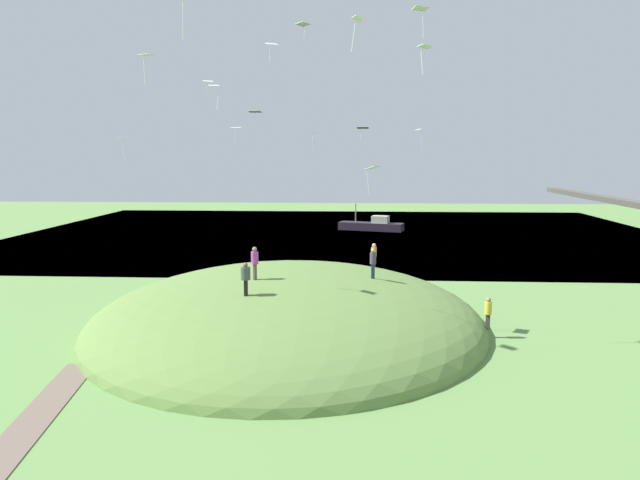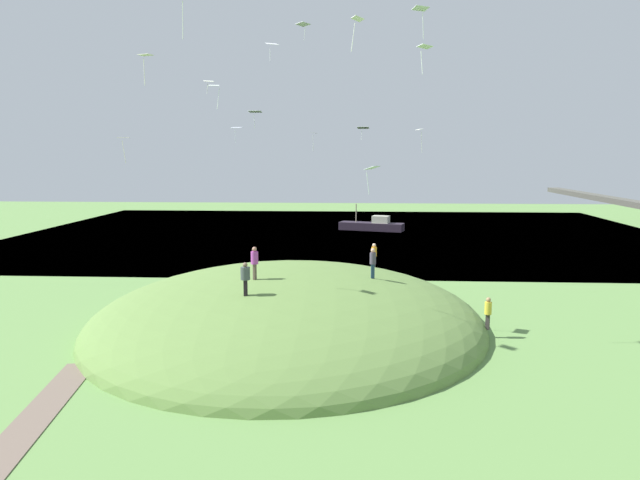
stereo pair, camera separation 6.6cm
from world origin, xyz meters
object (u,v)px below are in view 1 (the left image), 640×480
Objects in this scene: kite_12 at (146,57)px; kite_14 at (255,112)px; kite_3 at (357,21)px; kite_6 at (372,169)px; person_on_hilltop at (246,275)px; person_with_child at (374,252)px; kite_0 at (208,82)px; kite_8 at (236,128)px; kite_7 at (425,48)px; mooring_post at (309,271)px; person_watching_kites at (373,259)px; kite_2 at (303,25)px; kite_15 at (314,134)px; kite_4 at (421,9)px; kite_10 at (214,87)px; kite_1 at (123,140)px; boat_on_lake at (372,225)px; person_near_shore at (255,259)px; person_walking_path at (488,309)px; kite_9 at (419,132)px; kite_5 at (272,45)px; kite_11 at (363,128)px.

kite_14 is at bearing 176.39° from kite_12.
kite_6 is at bearing 158.06° from kite_3.
person_on_hilltop is 8.94m from kite_6.
person_with_child is 25.01m from kite_0.
kite_8 is (-21.29, -11.58, 3.14)m from kite_6.
kite_7 reaches higher than mooring_post.
person_watching_kites is 5.46m from kite_6.
person_on_hilltop is 1.10× the size of kite_7.
kite_3 is 1.32× the size of mooring_post.
kite_15 is at bearing -179.58° from kite_2.
kite_12 is (23.66, 0.14, 2.45)m from kite_8.
kite_4 reaches higher than kite_10.
kite_1 reaches higher than mooring_post.
person_near_shore is at bearing -82.86° from boat_on_lake.
person_near_shore is at bearing -148.44° from person_walking_path.
kite_9 reaches higher than kite_15.
kite_5 reaches higher than kite_11.
kite_14 is at bearing 159.74° from person_walking_path.
kite_15 is (-4.77, 4.95, -1.78)m from kite_14.
person_watching_kites is 15.04m from kite_4.
kite_5 is 21.76m from kite_12.
person_near_shore is at bearing 9.05° from kite_14.
mooring_post is (8.77, -9.44, -11.23)m from kite_9.
person_with_child is 1.38× the size of kite_2.
kite_11 reaches higher than person_walking_path.
person_walking_path is at bearing 14.20° from kite_11.
person_on_hilltop is 15.35m from kite_7.
mooring_post is (4.54, 3.38, -18.31)m from kite_5.
person_on_hilltop is 0.79× the size of kite_9.
kite_4 reaches higher than person_watching_kites.
kite_9 is at bearing -5.21° from person_near_shore.
person_with_child is 1.15× the size of kite_6.
kite_10 is at bearing -106.35° from kite_4.
kite_0 is (-25.23, -21.07, 15.06)m from person_walking_path.
person_near_shore is at bearing -62.72° from kite_4.
kite_4 is 1.27× the size of kite_8.
kite_2 is 17.83m from kite_12.
kite_10 is (-8.72, -4.04, 10.25)m from person_near_shore.
kite_2 reaches higher than kite_11.
person_walking_path is 30.22m from kite_14.
kite_7 is at bearing -62.28° from person_on_hilltop.
person_watching_kites is 24.21m from kite_5.
person_walking_path is at bearing -71.52° from person_near_shore.
kite_15 is (-17.99, 5.50, -2.51)m from kite_10.
person_on_hilltop is (49.03, -7.80, 3.18)m from boat_on_lake.
kite_2 is at bearing 110.41° from kite_1.
kite_14 is 0.81× the size of kite_15.
kite_12 is (11.30, 5.72, 3.77)m from kite_1.
person_on_hilltop is at bearing 16.76° from kite_0.
person_watching_kites is at bearing 57.31° from kite_10.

